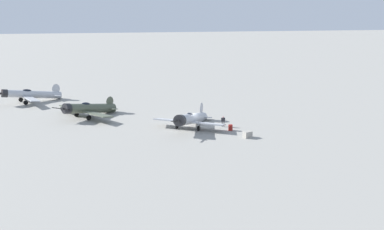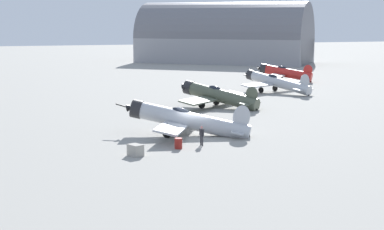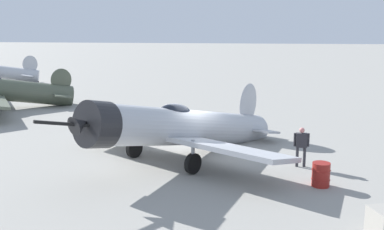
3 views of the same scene
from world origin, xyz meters
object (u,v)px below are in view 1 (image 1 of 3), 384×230
object	(u,v)px
airplane_foreground	(191,119)
airplane_mid_apron	(88,109)
airplane_far_line	(30,94)
fuel_drum	(230,128)
ground_crew_mechanic	(223,120)
equipment_crate	(248,134)

from	to	relation	value
airplane_foreground	airplane_mid_apron	distance (m)	17.67
airplane_far_line	fuel_drum	xyz separation A→B (m)	(-32.12, 23.80, -1.09)
ground_crew_mechanic	fuel_drum	distance (m)	2.31
airplane_foreground	airplane_mid_apron	size ratio (longest dim) A/B	1.06
airplane_foreground	equipment_crate	world-z (taller)	airplane_foreground
airplane_far_line	ground_crew_mechanic	bearing A→B (deg)	119.00
airplane_mid_apron	fuel_drum	bearing A→B (deg)	112.65
ground_crew_mechanic	equipment_crate	xyz separation A→B (m)	(-2.14, 5.97, -0.53)
equipment_crate	airplane_mid_apron	bearing A→B (deg)	-33.49
airplane_foreground	ground_crew_mechanic	size ratio (longest dim) A/B	6.91
airplane_far_line	ground_crew_mechanic	distance (m)	38.22
airplane_far_line	equipment_crate	world-z (taller)	airplane_far_line
airplane_mid_apron	airplane_far_line	world-z (taller)	airplane_far_line
ground_crew_mechanic	fuel_drum	size ratio (longest dim) A/B	1.89
equipment_crate	ground_crew_mechanic	bearing A→B (deg)	-70.30
airplane_mid_apron	ground_crew_mechanic	bearing A→B (deg)	116.84
airplane_mid_apron	ground_crew_mechanic	xyz separation A→B (m)	(-20.25, 8.85, -0.44)
fuel_drum	airplane_foreground	bearing A→B (deg)	-23.33
ground_crew_mechanic	fuel_drum	world-z (taller)	ground_crew_mechanic
airplane_foreground	ground_crew_mechanic	xyz separation A→B (m)	(-4.84, 0.20, -0.35)
airplane_mid_apron	fuel_drum	xyz separation A→B (m)	(-20.88, 11.00, -0.99)
airplane_foreground	airplane_mid_apron	world-z (taller)	airplane_foreground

